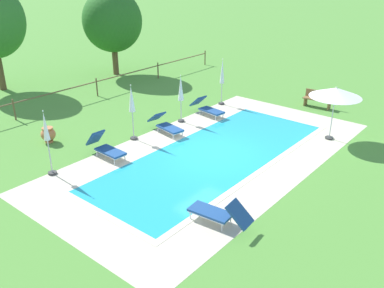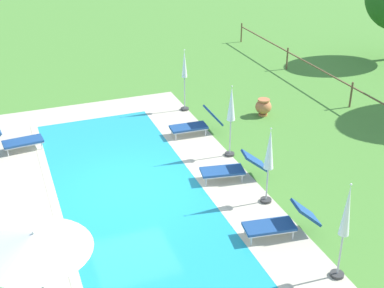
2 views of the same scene
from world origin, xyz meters
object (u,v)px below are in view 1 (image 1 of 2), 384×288
(terracotta_urn_near_fence, at_px, (48,134))
(tree_west_mid, at_px, (112,21))
(sun_lounger_north_mid, at_px, (166,125))
(patio_umbrella_open_foreground, at_px, (336,93))
(wooden_bench_lawn_side, at_px, (318,99))
(patio_umbrella_closed_row_mid_east, at_px, (132,103))
(patio_umbrella_closed_row_west, at_px, (46,134))
(sun_lounger_north_far, at_px, (106,148))
(sun_lounger_north_near_steps, at_px, (207,108))
(sun_lounger_north_end, at_px, (219,213))
(patio_umbrella_closed_row_mid_west, at_px, (222,75))
(patio_umbrella_closed_row_centre, at_px, (181,91))

(terracotta_urn_near_fence, height_order, tree_west_mid, tree_west_mid)
(sun_lounger_north_mid, bearing_deg, patio_umbrella_open_foreground, -55.96)
(tree_west_mid, bearing_deg, wooden_bench_lawn_side, -80.76)
(patio_umbrella_closed_row_mid_east, bearing_deg, wooden_bench_lawn_side, -25.42)
(wooden_bench_lawn_side, bearing_deg, patio_umbrella_open_foreground, -149.19)
(patio_umbrella_closed_row_west, height_order, patio_umbrella_closed_row_mid_east, patio_umbrella_closed_row_west)
(sun_lounger_north_far, relative_size, tree_west_mid, 0.34)
(sun_lounger_north_far, bearing_deg, sun_lounger_north_near_steps, -1.50)
(sun_lounger_north_end, distance_m, patio_umbrella_closed_row_mid_west, 11.22)
(sun_lounger_north_mid, xyz_separation_m, patio_umbrella_closed_row_mid_east, (-1.43, 0.59, 1.28))
(sun_lounger_north_end, bearing_deg, tree_west_mid, 58.27)
(sun_lounger_north_near_steps, height_order, patio_umbrella_closed_row_mid_west, patio_umbrella_closed_row_mid_west)
(patio_umbrella_closed_row_centre, bearing_deg, patio_umbrella_closed_row_west, 178.97)
(patio_umbrella_closed_row_mid_east, height_order, wooden_bench_lawn_side, patio_umbrella_closed_row_mid_east)
(wooden_bench_lawn_side, bearing_deg, patio_umbrella_closed_row_mid_east, 154.58)
(patio_umbrella_open_foreground, xyz_separation_m, patio_umbrella_closed_row_mid_east, (-5.46, 6.56, -0.44))
(patio_umbrella_closed_row_west, distance_m, wooden_bench_lawn_side, 14.00)
(sun_lounger_north_near_steps, relative_size, patio_umbrella_closed_row_centre, 0.88)
(patio_umbrella_closed_row_mid_west, height_order, patio_umbrella_closed_row_centre, patio_umbrella_closed_row_mid_west)
(patio_umbrella_open_foreground, height_order, wooden_bench_lawn_side, patio_umbrella_open_foreground)
(tree_west_mid, bearing_deg, patio_umbrella_open_foreground, -95.45)
(patio_umbrella_closed_row_centre, relative_size, tree_west_mid, 0.42)
(patio_umbrella_open_foreground, bearing_deg, wooden_bench_lawn_side, 30.81)
(wooden_bench_lawn_side, xyz_separation_m, tree_west_mid, (-2.20, 13.53, 3.05))
(patio_umbrella_closed_row_west, bearing_deg, terracotta_urn_near_fence, 59.13)
(sun_lounger_north_near_steps, relative_size, sun_lounger_north_end, 1.01)
(patio_umbrella_closed_row_mid_west, bearing_deg, patio_umbrella_closed_row_mid_east, 178.67)
(sun_lounger_north_near_steps, relative_size, sun_lounger_north_mid, 0.98)
(patio_umbrella_closed_row_west, xyz_separation_m, patio_umbrella_closed_row_mid_east, (4.12, 0.07, 0.06))
(patio_umbrella_closed_row_centre, bearing_deg, terracotta_urn_near_fence, 153.16)
(patio_umbrella_open_foreground, bearing_deg, sun_lounger_north_far, 140.36)
(sun_lounger_north_near_steps, xyz_separation_m, sun_lounger_north_mid, (-3.02, 0.03, -0.01))
(sun_lounger_north_end, relative_size, patio_umbrella_closed_row_centre, 0.87)
(tree_west_mid, bearing_deg, sun_lounger_north_end, -121.73)
(sun_lounger_north_far, xyz_separation_m, terracotta_urn_near_fence, (-0.64, 3.03, -0.03))
(sun_lounger_north_far, height_order, sun_lounger_north_end, sun_lounger_north_far)
(sun_lounger_north_near_steps, height_order, tree_west_mid, tree_west_mid)
(sun_lounger_north_mid, height_order, patio_umbrella_closed_row_mid_west, patio_umbrella_closed_row_mid_west)
(tree_west_mid, bearing_deg, patio_umbrella_closed_row_mid_west, -94.04)
(sun_lounger_north_mid, bearing_deg, sun_lounger_north_far, 177.74)
(patio_umbrella_closed_row_west, relative_size, tree_west_mid, 0.45)
(sun_lounger_north_near_steps, height_order, patio_umbrella_closed_row_centre, patio_umbrella_closed_row_centre)
(patio_umbrella_closed_row_mid_east, bearing_deg, sun_lounger_north_far, -166.44)
(sun_lounger_north_near_steps, xyz_separation_m, sun_lounger_north_far, (-6.35, 0.17, 0.01))
(patio_umbrella_open_foreground, xyz_separation_m, patio_umbrella_closed_row_mid_west, (0.84, 6.42, -0.49))
(sun_lounger_north_near_steps, relative_size, wooden_bench_lawn_side, 1.33)
(patio_umbrella_closed_row_mid_west, height_order, wooden_bench_lawn_side, patio_umbrella_closed_row_mid_west)
(wooden_bench_lawn_side, bearing_deg, sun_lounger_north_far, 160.61)
(sun_lounger_north_mid, relative_size, patio_umbrella_closed_row_west, 0.84)
(sun_lounger_north_far, bearing_deg, patio_umbrella_open_foreground, -39.64)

